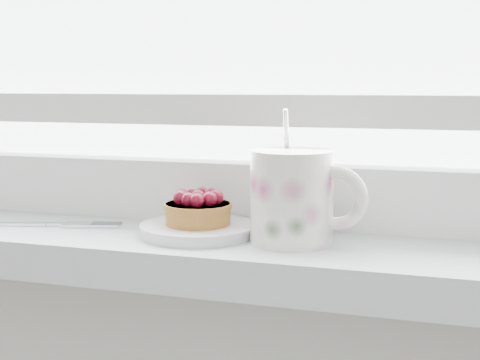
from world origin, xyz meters
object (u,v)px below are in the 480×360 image
at_px(saucer, 198,230).
at_px(floral_mug, 295,195).
at_px(fork, 32,224).
at_px(raspberry_tart, 198,209).

height_order(saucer, floral_mug, floral_mug).
bearing_deg(saucer, fork, -176.60).
distance_m(saucer, raspberry_tart, 0.02).
relative_size(saucer, raspberry_tart, 1.72).
bearing_deg(floral_mug, fork, -178.40).
xyz_separation_m(raspberry_tart, fork, (-0.20, -0.01, -0.03)).
bearing_deg(fork, saucer, 3.40).
height_order(saucer, raspberry_tart, raspberry_tart).
bearing_deg(raspberry_tart, saucer, -133.77).
bearing_deg(fork, raspberry_tart, 3.42).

